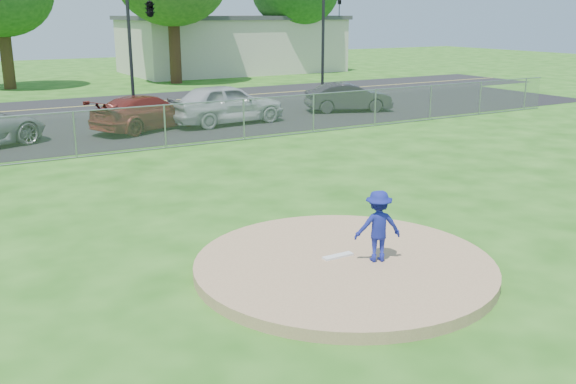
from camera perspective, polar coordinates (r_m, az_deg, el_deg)
name	(u,v)px	position (r m, az deg, el deg)	size (l,w,h in m)	color
ground	(158,163)	(20.31, -11.51, 2.53)	(120.00, 120.00, 0.00)	#1F5813
pitchers_mound	(344,266)	(11.67, 5.01, -6.55)	(5.40, 5.40, 0.20)	#A37E59
pitching_rubber	(338,256)	(11.77, 4.46, -5.70)	(0.60, 0.15, 0.04)	white
chain_link_fence	(136,130)	(22.03, -13.34, 5.42)	(40.00, 0.06, 1.50)	gray
parking_lot	(102,131)	(26.43, -16.18, 5.23)	(50.00, 8.00, 0.01)	black
street	(62,108)	(33.67, -19.45, 7.08)	(60.00, 7.00, 0.01)	black
commercial_building	(232,44)	(51.87, -5.00, 12.99)	(16.40, 9.40, 4.30)	beige
traffic_signal_center	(148,10)	(32.44, -12.36, 15.49)	(1.42, 2.48, 5.60)	black
traffic_signal_right	(327,34)	(37.02, 3.45, 13.85)	(1.28, 0.20, 5.60)	black
pitcher	(378,226)	(11.49, 8.01, -3.02)	(0.84, 0.48, 1.30)	navy
parked_car_darkred	(146,112)	(26.19, -12.48, 6.92)	(1.92, 4.73, 1.37)	maroon
parked_car_pearl	(226,104)	(27.11, -5.51, 7.83)	(1.98, 4.93, 1.68)	#B7BABB
parked_car_charcoal	(349,97)	(30.64, 5.40, 8.38)	(1.39, 3.99, 1.32)	#28282B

